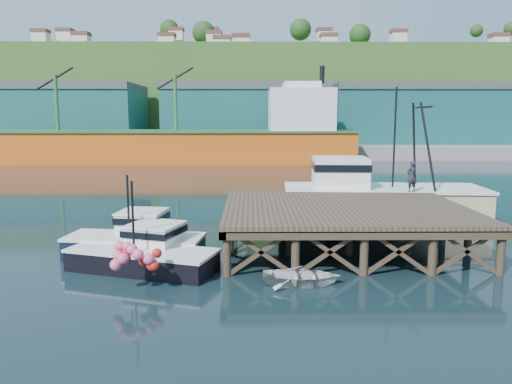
{
  "coord_description": "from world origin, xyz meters",
  "views": [
    {
      "loc": [
        0.8,
        -24.7,
        6.53
      ],
      "look_at": [
        1.08,
        2.0,
        2.51
      ],
      "focal_mm": 35.0,
      "sensor_mm": 36.0,
      "label": 1
    }
  ],
  "objects_px": {
    "boat_navy": "(137,239)",
    "trawler": "(379,194)",
    "boat_black": "(146,252)",
    "dinghy": "(301,276)",
    "dockworker": "(412,177)"
  },
  "relations": [
    {
      "from": "dockworker",
      "to": "trawler",
      "type": "bearing_deg",
      "value": -79.04
    },
    {
      "from": "dockworker",
      "to": "boat_navy",
      "type": "bearing_deg",
      "value": 0.5
    },
    {
      "from": "boat_black",
      "to": "dinghy",
      "type": "relative_size",
      "value": 2.21
    },
    {
      "from": "boat_black",
      "to": "dockworker",
      "type": "xyz_separation_m",
      "value": [
        14.06,
        8.11,
        2.33
      ]
    },
    {
      "from": "boat_black",
      "to": "dockworker",
      "type": "height_order",
      "value": "dockworker"
    },
    {
      "from": "boat_navy",
      "to": "trawler",
      "type": "distance_m",
      "value": 15.85
    },
    {
      "from": "dinghy",
      "to": "dockworker",
      "type": "relative_size",
      "value": 1.66
    },
    {
      "from": "boat_navy",
      "to": "trawler",
      "type": "relative_size",
      "value": 0.52
    },
    {
      "from": "boat_black",
      "to": "trawler",
      "type": "distance_m",
      "value": 16.34
    },
    {
      "from": "trawler",
      "to": "dinghy",
      "type": "xyz_separation_m",
      "value": [
        -6.17,
        -12.3,
        -1.4
      ]
    },
    {
      "from": "dinghy",
      "to": "boat_black",
      "type": "bearing_deg",
      "value": 77.68
    },
    {
      "from": "boat_black",
      "to": "dockworker",
      "type": "bearing_deg",
      "value": 48.29
    },
    {
      "from": "trawler",
      "to": "dockworker",
      "type": "height_order",
      "value": "trawler"
    },
    {
      "from": "boat_navy",
      "to": "dockworker",
      "type": "distance_m",
      "value": 16.24
    },
    {
      "from": "boat_navy",
      "to": "dockworker",
      "type": "bearing_deg",
      "value": 29.97
    }
  ]
}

